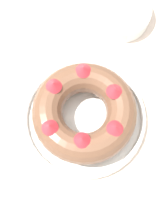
{
  "coord_description": "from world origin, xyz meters",
  "views": [
    {
      "loc": [
        0.0,
        -0.2,
        1.42
      ],
      "look_at": [
        -0.01,
        -0.0,
        0.78
      ],
      "focal_mm": 50.0,
      "sensor_mm": 36.0,
      "label": 1
    }
  ],
  "objects": [
    {
      "name": "ground_plane",
      "position": [
        0.0,
        0.0,
        0.0
      ],
      "size": [
        8.0,
        8.0,
        0.0
      ],
      "primitive_type": "plane",
      "color": "#4C4742"
    },
    {
      "name": "bundt_cake",
      "position": [
        -0.01,
        -0.0,
        0.78
      ],
      "size": [
        0.23,
        0.23,
        0.08
      ],
      "color": "brown",
      "rests_on": "serving_dish"
    },
    {
      "name": "side_bowl",
      "position": [
        0.08,
        0.27,
        0.75
      ],
      "size": [
        0.15,
        0.15,
        0.04
      ],
      "primitive_type": "cylinder",
      "color": "white",
      "rests_on": "dining_table"
    },
    {
      "name": "serving_dish",
      "position": [
        -0.01,
        -0.0,
        0.74
      ],
      "size": [
        0.28,
        0.28,
        0.02
      ],
      "color": "white",
      "rests_on": "dining_table"
    },
    {
      "name": "dining_table",
      "position": [
        0.0,
        0.0,
        0.66
      ],
      "size": [
        1.5,
        1.27,
        0.73
      ],
      "color": "beige",
      "rests_on": "ground_plane"
    }
  ]
}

